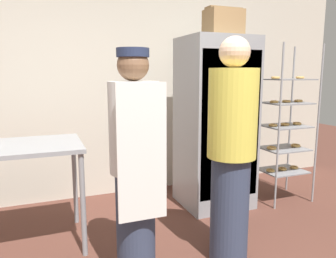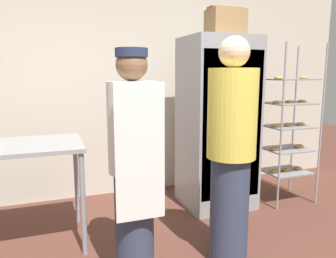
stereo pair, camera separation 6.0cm
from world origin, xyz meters
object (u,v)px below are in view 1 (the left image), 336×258
at_px(cardboard_storage_box, 223,22).
at_px(baking_rack, 285,126).
at_px(refrigerator, 215,123).
at_px(person_baker, 135,164).
at_px(person_customer, 231,151).

bearing_deg(cardboard_storage_box, baking_rack, -6.82).
xyz_separation_m(refrigerator, person_baker, (-1.22, -1.02, -0.08)).
bearing_deg(person_baker, refrigerator, 39.90).
relative_size(cardboard_storage_box, person_customer, 0.22).
distance_m(cardboard_storage_box, person_baker, 1.95).
height_order(refrigerator, person_customer, refrigerator).
bearing_deg(baking_rack, cardboard_storage_box, 173.18).
relative_size(baking_rack, cardboard_storage_box, 4.76).
distance_m(refrigerator, person_baker, 1.59).
xyz_separation_m(baking_rack, cardboard_storage_box, (-0.81, 0.10, 1.14)).
relative_size(baking_rack, person_customer, 1.03).
relative_size(refrigerator, person_customer, 1.07).
xyz_separation_m(baking_rack, person_baker, (-2.06, -0.85, -0.02)).
height_order(baking_rack, person_baker, baking_rack).
distance_m(refrigerator, person_customer, 1.17).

